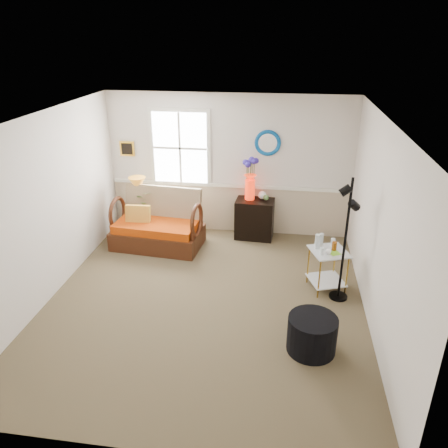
# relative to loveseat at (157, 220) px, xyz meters

# --- Properties ---
(floor) EXTENTS (4.50, 5.00, 0.01)m
(floor) POSITION_rel_loveseat_xyz_m (1.16, -1.63, -0.51)
(floor) COLOR brown
(floor) RESTS_ON ground
(ceiling) EXTENTS (4.50, 5.00, 0.01)m
(ceiling) POSITION_rel_loveseat_xyz_m (1.16, -1.63, 2.09)
(ceiling) COLOR white
(ceiling) RESTS_ON walls
(walls) EXTENTS (4.51, 5.01, 2.60)m
(walls) POSITION_rel_loveseat_xyz_m (1.16, -1.63, 0.79)
(walls) COLOR silver
(walls) RESTS_ON floor
(wainscot) EXTENTS (4.46, 0.02, 0.90)m
(wainscot) POSITION_rel_loveseat_xyz_m (1.16, 0.85, -0.06)
(wainscot) COLOR tan
(wainscot) RESTS_ON walls
(chair_rail) EXTENTS (4.46, 0.04, 0.06)m
(chair_rail) POSITION_rel_loveseat_xyz_m (1.16, 0.84, 0.41)
(chair_rail) COLOR white
(chair_rail) RESTS_ON walls
(window) EXTENTS (1.14, 0.06, 1.44)m
(window) POSITION_rel_loveseat_xyz_m (0.26, 0.84, 1.09)
(window) COLOR white
(window) RESTS_ON walls
(picture) EXTENTS (0.28, 0.03, 0.28)m
(picture) POSITION_rel_loveseat_xyz_m (-0.76, 0.85, 1.04)
(picture) COLOR gold
(picture) RESTS_ON walls
(mirror) EXTENTS (0.47, 0.07, 0.47)m
(mirror) POSITION_rel_loveseat_xyz_m (1.86, 0.85, 1.24)
(mirror) COLOR #0F5F9C
(mirror) RESTS_ON walls
(loveseat) EXTENTS (1.62, 1.01, 1.01)m
(loveseat) POSITION_rel_loveseat_xyz_m (0.00, 0.00, 0.00)
(loveseat) COLOR #481E10
(loveseat) RESTS_ON floor
(throw_pillow) EXTENTS (0.44, 0.13, 0.43)m
(throw_pillow) POSITION_rel_loveseat_xyz_m (-0.33, -0.03, 0.04)
(throw_pillow) COLOR orange
(throw_pillow) RESTS_ON loveseat
(lamp_stand) EXTENTS (0.36, 0.36, 0.56)m
(lamp_stand) POSITION_rel_loveseat_xyz_m (-0.43, 0.45, -0.23)
(lamp_stand) COLOR black
(lamp_stand) RESTS_ON floor
(table_lamp) EXTENTS (0.37, 0.37, 0.57)m
(table_lamp) POSITION_rel_loveseat_xyz_m (-0.47, 0.45, 0.34)
(table_lamp) COLOR orange
(table_lamp) RESTS_ON lamp_stand
(potted_plant) EXTENTS (0.33, 0.36, 0.26)m
(potted_plant) POSITION_rel_loveseat_xyz_m (-0.31, 0.40, 0.18)
(potted_plant) COLOR #5A8441
(potted_plant) RESTS_ON lamp_stand
(cabinet) EXTENTS (0.72, 0.48, 0.74)m
(cabinet) POSITION_rel_loveseat_xyz_m (1.69, 0.61, -0.14)
(cabinet) COLOR black
(cabinet) RESTS_ON floor
(flower_vase) EXTENTS (0.28, 0.28, 0.77)m
(flower_vase) POSITION_rel_loveseat_xyz_m (1.58, 0.66, 0.62)
(flower_vase) COLOR #F6260B
(flower_vase) RESTS_ON cabinet
(side_table) EXTENTS (0.64, 0.64, 0.64)m
(side_table) POSITION_rel_loveseat_xyz_m (2.91, -1.03, -0.19)
(side_table) COLOR #AC8124
(side_table) RESTS_ON floor
(tabletop_items) EXTENTS (0.51, 0.51, 0.23)m
(tabletop_items) POSITION_rel_loveseat_xyz_m (2.87, -1.00, 0.25)
(tabletop_items) COLOR silver
(tabletop_items) RESTS_ON side_table
(floor_lamp) EXTENTS (0.31, 0.31, 1.84)m
(floor_lamp) POSITION_rel_loveseat_xyz_m (3.08, -1.25, 0.41)
(floor_lamp) COLOR black
(floor_lamp) RESTS_ON floor
(ottoman) EXTENTS (0.67, 0.67, 0.46)m
(ottoman) POSITION_rel_loveseat_xyz_m (2.64, -2.47, -0.28)
(ottoman) COLOR black
(ottoman) RESTS_ON floor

